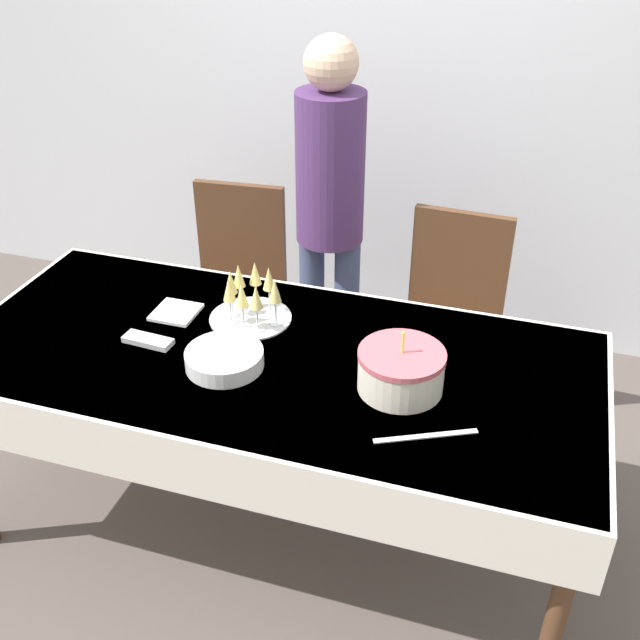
# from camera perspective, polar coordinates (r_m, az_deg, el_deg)

# --- Properties ---
(ground_plane) EXTENTS (12.00, 12.00, 0.00)m
(ground_plane) POSITION_cam_1_polar(r_m,az_deg,el_deg) (2.95, -3.17, -15.11)
(ground_plane) COLOR #564C47
(wall_back) EXTENTS (8.00, 0.05, 2.70)m
(wall_back) POSITION_cam_1_polar(r_m,az_deg,el_deg) (3.64, 5.47, 19.07)
(wall_back) COLOR silver
(wall_back) RESTS_ON ground_plane
(dining_table) EXTENTS (2.12, 0.94, 0.78)m
(dining_table) POSITION_cam_1_polar(r_m,az_deg,el_deg) (2.50, -3.63, -4.53)
(dining_table) COLOR silver
(dining_table) RESTS_ON ground_plane
(dining_chair_far_left) EXTENTS (0.45, 0.45, 0.96)m
(dining_chair_far_left) POSITION_cam_1_polar(r_m,az_deg,el_deg) (3.35, -6.40, 2.69)
(dining_chair_far_left) COLOR #51331E
(dining_chair_far_left) RESTS_ON ground_plane
(dining_chair_far_right) EXTENTS (0.44, 0.44, 0.96)m
(dining_chair_far_right) POSITION_cam_1_polar(r_m,az_deg,el_deg) (3.12, 9.82, 0.07)
(dining_chair_far_right) COLOR #51331E
(dining_chair_far_right) RESTS_ON ground_plane
(birthday_cake) EXTENTS (0.26, 0.26, 0.21)m
(birthday_cake) POSITION_cam_1_polar(r_m,az_deg,el_deg) (2.26, 6.19, -3.84)
(birthday_cake) COLOR silver
(birthday_cake) RESTS_ON dining_table
(champagne_tray) EXTENTS (0.29, 0.29, 0.18)m
(champagne_tray) POSITION_cam_1_polar(r_m,az_deg,el_deg) (2.58, -5.38, 1.90)
(champagne_tray) COLOR silver
(champagne_tray) RESTS_ON dining_table
(plate_stack_main) EXTENTS (0.25, 0.25, 0.06)m
(plate_stack_main) POSITION_cam_1_polar(r_m,az_deg,el_deg) (2.38, -7.29, -2.95)
(plate_stack_main) COLOR white
(plate_stack_main) RESTS_ON dining_table
(cake_knife) EXTENTS (0.28, 0.15, 0.00)m
(cake_knife) POSITION_cam_1_polar(r_m,az_deg,el_deg) (2.13, 8.07, -8.75)
(cake_knife) COLOR silver
(cake_knife) RESTS_ON dining_table
(fork_pile) EXTENTS (0.17, 0.07, 0.02)m
(fork_pile) POSITION_cam_1_polar(r_m,az_deg,el_deg) (2.55, -12.97, -1.53)
(fork_pile) COLOR silver
(fork_pile) RESTS_ON dining_table
(napkin_pile) EXTENTS (0.15, 0.15, 0.01)m
(napkin_pile) POSITION_cam_1_polar(r_m,az_deg,el_deg) (2.69, -10.92, 0.59)
(napkin_pile) COLOR white
(napkin_pile) RESTS_ON dining_table
(person_standing) EXTENTS (0.28, 0.28, 1.60)m
(person_standing) POSITION_cam_1_polar(r_m,az_deg,el_deg) (3.10, 0.77, 9.35)
(person_standing) COLOR #3F4C72
(person_standing) RESTS_ON ground_plane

